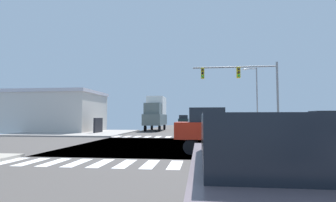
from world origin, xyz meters
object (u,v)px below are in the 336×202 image
(traffic_signal_mast, at_px, (244,81))
(bank_building, at_px, (55,112))
(suv_leading_1, at_px, (336,123))
(box_truck_queued_1, at_px, (156,112))
(street_lamp, at_px, (255,94))
(pickup_nearside_1, at_px, (220,128))
(suv_middle_2, at_px, (184,120))
(sedan_crossing_1, at_px, (272,183))

(traffic_signal_mast, bearing_deg, bank_building, 163.49)
(bank_building, distance_m, suv_leading_1, 30.71)
(suv_leading_1, bearing_deg, box_truck_queued_1, -134.25)
(bank_building, bearing_deg, street_lamp, 3.06)
(street_lamp, bearing_deg, pickup_nearside_1, -106.58)
(traffic_signal_mast, relative_size, bank_building, 0.62)
(pickup_nearside_1, bearing_deg, street_lamp, -16.58)
(suv_middle_2, bearing_deg, traffic_signal_mast, 104.70)
(street_lamp, distance_m, pickup_nearside_1, 20.43)
(sedan_crossing_1, bearing_deg, suv_leading_1, 62.60)
(bank_building, distance_m, pickup_nearside_1, 26.62)
(suv_middle_2, bearing_deg, sedan_crossing_1, 94.53)
(box_truck_queued_1, relative_size, suv_middle_2, 1.57)
(sedan_crossing_1, bearing_deg, box_truck_queued_1, 101.65)
(bank_building, xyz_separation_m, suv_middle_2, (15.33, 21.53, -1.22))
(traffic_signal_mast, bearing_deg, suv_middle_2, 104.70)
(suv_middle_2, bearing_deg, street_lamp, 116.45)
(street_lamp, distance_m, box_truck_queued_1, 13.71)
(bank_building, bearing_deg, suv_leading_1, -20.87)
(street_lamp, xyz_separation_m, box_truck_queued_1, (-13.03, 3.63, -2.23))
(bank_building, distance_m, box_truck_queued_1, 13.30)
(bank_building, height_order, pickup_nearside_1, bank_building)
(traffic_signal_mast, bearing_deg, box_truck_queued_1, 131.61)
(bank_building, xyz_separation_m, pickup_nearside_1, (19.62, -17.93, -1.32))
(pickup_nearside_1, relative_size, suv_leading_1, 1.11)
(sedan_crossing_1, distance_m, suv_leading_1, 20.31)
(street_lamp, bearing_deg, suv_leading_1, -74.94)
(traffic_signal_mast, distance_m, suv_leading_1, 8.21)
(street_lamp, relative_size, pickup_nearside_1, 1.57)
(bank_building, bearing_deg, sedan_crossing_1, -56.28)
(street_lamp, relative_size, box_truck_queued_1, 1.11)
(box_truck_queued_1, bearing_deg, bank_building, 22.01)
(sedan_crossing_1, height_order, suv_middle_2, suv_middle_2)
(bank_building, relative_size, pickup_nearside_1, 2.51)
(traffic_signal_mast, distance_m, box_truck_queued_1, 15.92)
(box_truck_queued_1, distance_m, suv_leading_1, 22.84)
(traffic_signal_mast, height_order, street_lamp, street_lamp)
(bank_building, bearing_deg, box_truck_queued_1, 22.01)
(traffic_signal_mast, distance_m, pickup_nearside_1, 12.27)
(sedan_crossing_1, relative_size, suv_middle_2, 0.93)
(suv_leading_1, bearing_deg, traffic_signal_mast, -125.27)
(pickup_nearside_1, height_order, suv_leading_1, pickup_nearside_1)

